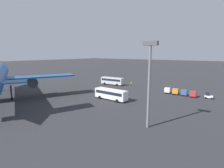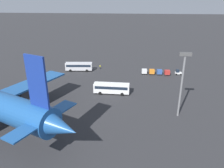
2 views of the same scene
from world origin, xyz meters
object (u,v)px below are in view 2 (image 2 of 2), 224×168
Objects in this scene: cargo_cart_white at (144,71)px; shuttle_bus_near at (79,66)px; worker_person at (100,67)px; cargo_cart_orange at (152,72)px; cargo_cart_blue at (159,72)px; shuttle_bus_far at (112,88)px; baggage_tug at (178,72)px; cargo_cart_red at (167,72)px.

shuttle_bus_near is at bearing -3.89° from cargo_cart_white.
shuttle_bus_near reaches higher than worker_person.
cargo_cart_orange reaches higher than worker_person.
worker_person is 0.82× the size of cargo_cart_blue.
baggage_tug is at bearing -139.02° from shuttle_bus_far.
cargo_cart_white is at bearing 164.50° from worker_person.
cargo_cart_orange is (-13.78, -19.01, -0.77)m from shuttle_bus_far.
shuttle_bus_far is at bearing 54.07° from cargo_cart_orange.
baggage_tug is at bearing -163.21° from cargo_cart_red.
cargo_cart_blue is at bearing -7.39° from cargo_cart_red.
shuttle_bus_far reaches higher than worker_person.
baggage_tug is 12.97m from cargo_cart_white.
shuttle_bus_near is 34.89m from cargo_cart_red.
shuttle_bus_near is 5.08× the size of cargo_cart_white.
cargo_cart_red and cargo_cart_white have the same top height.
baggage_tug is 1.17× the size of cargo_cart_white.
cargo_cart_orange is at bearing 171.29° from shuttle_bus_near.
shuttle_bus_far is (-15.27, 20.87, -0.04)m from shuttle_bus_near.
cargo_cart_blue is 2.88m from cargo_cart_orange.
cargo_cart_red is (-34.80, 2.31, -0.81)m from shuttle_bus_near.
shuttle_bus_far reaches higher than baggage_tug.
cargo_cart_red is 5.77m from cargo_cart_orange.
cargo_cart_red is 1.00× the size of cargo_cart_white.
worker_person is at bearing -12.04° from baggage_tug.
cargo_cart_orange is (5.75, -0.46, 0.00)m from cargo_cart_red.
worker_person is at bearing -15.50° from cargo_cart_white.
cargo_cart_blue is (-31.93, 1.94, -0.81)m from shuttle_bus_near.
cargo_cart_red is at bearing 171.14° from shuttle_bus_near.
cargo_cart_red is 1.00× the size of cargo_cart_blue.
shuttle_bus_near is at bearing -5.75° from baggage_tug.
cargo_cart_white reaches higher than worker_person.
cargo_cart_orange is at bearing 178.44° from cargo_cart_white.
shuttle_bus_near is 25.86m from shuttle_bus_far.
cargo_cart_orange is at bearing -4.53° from cargo_cart_red.
cargo_cart_white is (8.63, -0.53, 0.00)m from cargo_cart_red.
cargo_cart_blue is (-16.66, -18.93, -0.77)m from shuttle_bus_far.
cargo_cart_white is (-26.18, 1.78, -0.81)m from shuttle_bus_near.
cargo_cart_red is (4.31, 1.30, 0.25)m from baggage_tug.
shuttle_bus_near is at bearing -3.48° from cargo_cart_blue.
cargo_cart_blue is 1.00× the size of cargo_cart_white.
shuttle_bus_far is at bearing 48.66° from cargo_cart_blue.
cargo_cart_blue is (7.19, 0.93, 0.25)m from baggage_tug.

